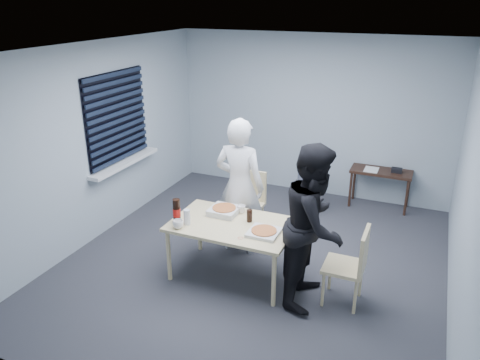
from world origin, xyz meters
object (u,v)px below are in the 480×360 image
at_px(mug_a, 178,224).
at_px(soda_bottle, 177,211).
at_px(dining_table, 233,228).
at_px(backpack, 309,172).
at_px(person_white, 240,187).
at_px(person_black, 314,225).
at_px(chair_far, 249,198).
at_px(side_table, 381,175).
at_px(mug_b, 241,209).
at_px(stool, 308,191).
at_px(chair_right, 353,262).

bearing_deg(mug_a, soda_bottle, 124.54).
xyz_separation_m(dining_table, backpack, (0.34, 2.05, 0.03)).
bearing_deg(mug_a, person_white, 69.82).
distance_m(person_white, person_black, 1.31).
relative_size(chair_far, person_black, 0.50).
relative_size(dining_table, person_white, 0.79).
relative_size(side_table, mug_b, 9.18).
bearing_deg(person_black, backpack, 16.34).
xyz_separation_m(dining_table, stool, (0.34, 2.06, -0.28)).
bearing_deg(chair_far, stool, 59.27).
relative_size(person_black, mug_b, 17.70).
relative_size(person_black, soda_bottle, 6.16).
xyz_separation_m(chair_far, side_table, (1.57, 1.58, 0.02)).
height_order(dining_table, person_black, person_black).
bearing_deg(backpack, soda_bottle, -104.22).
relative_size(chair_right, person_white, 0.50).
bearing_deg(mug_b, person_white, 116.57).
height_order(chair_right, backpack, chair_right).
bearing_deg(mug_b, chair_far, 105.29).
height_order(side_table, mug_a, mug_a).
bearing_deg(soda_bottle, chair_far, 74.32).
xyz_separation_m(person_white, side_table, (1.50, 2.06, -0.35)).
height_order(dining_table, soda_bottle, soda_bottle).
height_order(dining_table, chair_far, chair_far).
xyz_separation_m(person_white, person_black, (1.13, -0.67, 0.00)).
relative_size(chair_far, soda_bottle, 3.10).
bearing_deg(chair_far, side_table, 45.17).
xyz_separation_m(dining_table, soda_bottle, (-0.60, -0.22, 0.20)).
distance_m(person_black, soda_bottle, 1.57).
height_order(dining_table, side_table, dining_table).
height_order(chair_far, stool, chair_far).
relative_size(dining_table, side_table, 1.53).
bearing_deg(stool, dining_table, -99.46).
distance_m(dining_table, backpack, 2.08).
bearing_deg(mug_b, stool, 78.31).
bearing_deg(mug_a, side_table, 58.41).
relative_size(stool, backpack, 1.10).
height_order(mug_a, soda_bottle, soda_bottle).
bearing_deg(mug_a, chair_right, 9.85).
relative_size(dining_table, person_black, 0.79).
bearing_deg(mug_a, person_black, 10.75).
height_order(person_white, mug_a, person_white).
relative_size(person_black, backpack, 4.27).
bearing_deg(dining_table, person_white, 105.70).
height_order(person_white, mug_b, person_white).
xyz_separation_m(chair_right, mug_a, (-1.90, -0.33, 0.22)).
distance_m(person_white, side_table, 2.57).
height_order(chair_far, side_table, chair_far).
relative_size(chair_far, chair_right, 1.00).
bearing_deg(chair_right, stool, 116.66).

